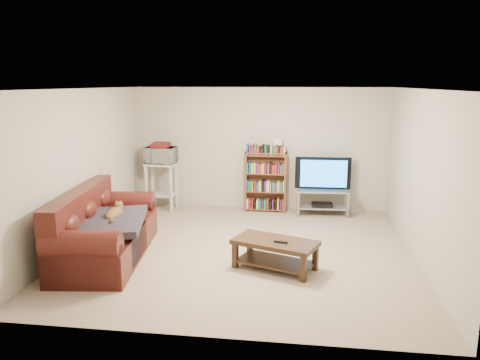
% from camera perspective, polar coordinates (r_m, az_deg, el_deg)
% --- Properties ---
extents(floor, '(5.00, 5.00, 0.00)m').
position_cam_1_polar(floor, '(7.15, 0.36, -8.54)').
color(floor, tan).
rests_on(floor, ground).
extents(ceiling, '(5.00, 5.00, 0.00)m').
position_cam_1_polar(ceiling, '(6.71, 0.39, 11.06)').
color(ceiling, white).
rests_on(ceiling, ground).
extents(wall_back, '(5.00, 0.00, 5.00)m').
position_cam_1_polar(wall_back, '(9.28, 2.37, 3.82)').
color(wall_back, beige).
rests_on(wall_back, ground).
extents(wall_front, '(5.00, 0.00, 5.00)m').
position_cam_1_polar(wall_front, '(4.43, -3.81, -5.10)').
color(wall_front, beige).
rests_on(wall_front, ground).
extents(wall_left, '(0.00, 5.00, 5.00)m').
position_cam_1_polar(wall_left, '(7.56, -18.76, 1.37)').
color(wall_left, beige).
rests_on(wall_left, ground).
extents(wall_right, '(0.00, 5.00, 5.00)m').
position_cam_1_polar(wall_right, '(6.97, 21.21, 0.35)').
color(wall_right, beige).
rests_on(wall_right, ground).
extents(sofa, '(1.29, 2.43, 0.99)m').
position_cam_1_polar(sofa, '(7.07, -16.60, -6.35)').
color(sofa, '#481812').
rests_on(sofa, floor).
extents(blanket, '(1.12, 1.32, 0.19)m').
position_cam_1_polar(blanket, '(6.81, -15.55, -4.97)').
color(blanket, '#322D39').
rests_on(blanket, sofa).
extents(cat, '(0.33, 0.66, 0.19)m').
position_cam_1_polar(cat, '(6.99, -15.11, -4.01)').
color(cat, brown).
rests_on(cat, sofa).
extents(coffee_table, '(1.24, 0.92, 0.40)m').
position_cam_1_polar(coffee_table, '(6.40, 4.31, -8.39)').
color(coffee_table, '#332111').
rests_on(coffee_table, floor).
extents(remote, '(0.19, 0.09, 0.02)m').
position_cam_1_polar(remote, '(6.27, 4.98, -7.52)').
color(remote, black).
rests_on(remote, coffee_table).
extents(tv_stand, '(1.00, 0.48, 0.49)m').
position_cam_1_polar(tv_stand, '(9.07, 10.01, -2.12)').
color(tv_stand, '#999EA3').
rests_on(tv_stand, floor).
extents(television, '(1.06, 0.18, 0.61)m').
position_cam_1_polar(television, '(8.97, 10.11, 0.74)').
color(television, black).
rests_on(television, tv_stand).
extents(dvd_player, '(0.40, 0.29, 0.06)m').
position_cam_1_polar(dvd_player, '(9.11, 9.98, -2.99)').
color(dvd_player, black).
rests_on(dvd_player, tv_stand).
extents(bookshelf, '(0.81, 0.26, 1.17)m').
position_cam_1_polar(bookshelf, '(9.15, 3.15, -0.10)').
color(bookshelf, brown).
rests_on(bookshelf, floor).
extents(shelf_clutter, '(0.59, 0.18, 0.28)m').
position_cam_1_polar(shelf_clutter, '(9.04, 3.83, 4.07)').
color(shelf_clutter, silver).
rests_on(shelf_clutter, bookshelf).
extents(microwave_stand, '(0.60, 0.45, 0.93)m').
position_cam_1_polar(microwave_stand, '(9.37, -9.53, 0.01)').
color(microwave_stand, silver).
rests_on(microwave_stand, floor).
extents(microwave, '(0.59, 0.42, 0.32)m').
position_cam_1_polar(microwave, '(9.29, -9.63, 3.00)').
color(microwave, silver).
rests_on(microwave, microwave_stand).
extents(game_boxes, '(0.35, 0.31, 0.05)m').
position_cam_1_polar(game_boxes, '(9.26, -9.67, 4.13)').
color(game_boxes, maroon).
rests_on(game_boxes, microwave).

